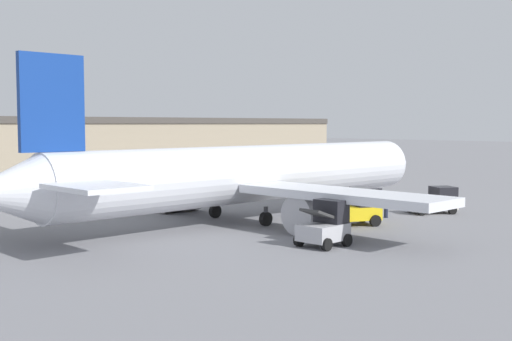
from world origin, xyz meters
TOP-DOWN VIEW (x-y plane):
  - ground_plane at (0.00, 0.00)m, footprint 400.00×400.00m
  - terminal_building at (8.94, 35.88)m, footprint 62.78×15.45m
  - airplane at (-0.90, -0.02)m, footprint 38.79×30.83m
  - ground_crew_worker at (7.18, -5.72)m, footprint 0.39×0.39m
  - baggage_tug at (3.07, -6.29)m, footprint 3.99×3.33m
  - belt_loader_truck at (-3.87, -9.66)m, footprint 2.60×2.26m
  - pushback_tug at (11.78, -6.81)m, footprint 3.96×3.32m

SIDE VIEW (x-z plane):
  - ground_plane at x=0.00m, z-range 0.00..0.00m
  - pushback_tug at x=11.78m, z-range -0.07..1.88m
  - ground_crew_worker at x=7.18m, z-range 0.06..1.82m
  - baggage_tug at x=3.07m, z-range -0.10..2.34m
  - belt_loader_truck at x=-3.87m, z-range -0.11..2.37m
  - airplane at x=-0.90m, z-range -2.05..8.20m
  - terminal_building at x=8.94m, z-range 0.01..7.34m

